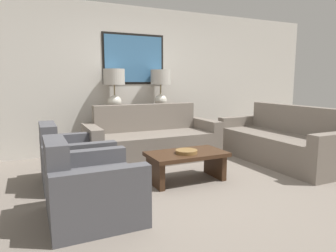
{
  "coord_description": "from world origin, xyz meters",
  "views": [
    {
      "loc": [
        -1.81,
        -3.09,
        1.3
      ],
      "look_at": [
        -0.0,
        0.81,
        0.65
      ],
      "focal_mm": 32.0,
      "sensor_mm": 36.0,
      "label": 1
    }
  ],
  "objects_px": {
    "couch_by_back_wall": "(152,141)",
    "couch_by_side": "(280,143)",
    "console_table": "(139,130)",
    "armchair_near_back_wall": "(74,161)",
    "decorative_bowl": "(186,152)",
    "table_lamp_right": "(161,84)",
    "armchair_near_camera": "(90,190)",
    "coffee_table": "(186,160)",
    "table_lamp_left": "(114,84)"
  },
  "relations": [
    {
      "from": "table_lamp_right",
      "to": "armchair_near_back_wall",
      "type": "distance_m",
      "value": 2.4
    },
    {
      "from": "couch_by_back_wall",
      "to": "couch_by_side",
      "type": "height_order",
      "value": "same"
    },
    {
      "from": "coffee_table",
      "to": "table_lamp_left",
      "type": "bearing_deg",
      "value": 103.39
    },
    {
      "from": "table_lamp_left",
      "to": "armchair_near_camera",
      "type": "xyz_separation_m",
      "value": [
        -0.9,
        -2.4,
        -0.97
      ]
    },
    {
      "from": "couch_by_back_wall",
      "to": "decorative_bowl",
      "type": "bearing_deg",
      "value": -91.37
    },
    {
      "from": "table_lamp_left",
      "to": "table_lamp_right",
      "type": "relative_size",
      "value": 1.0
    },
    {
      "from": "console_table",
      "to": "table_lamp_left",
      "type": "relative_size",
      "value": 2.04
    },
    {
      "from": "table_lamp_left",
      "to": "armchair_near_camera",
      "type": "relative_size",
      "value": 0.81
    },
    {
      "from": "decorative_bowl",
      "to": "armchair_near_camera",
      "type": "bearing_deg",
      "value": -158.84
    },
    {
      "from": "console_table",
      "to": "decorative_bowl",
      "type": "xyz_separation_m",
      "value": [
        -0.03,
        -1.9,
        0.01
      ]
    },
    {
      "from": "coffee_table",
      "to": "armchair_near_camera",
      "type": "height_order",
      "value": "armchair_near_camera"
    },
    {
      "from": "decorative_bowl",
      "to": "armchair_near_camera",
      "type": "distance_m",
      "value": 1.41
    },
    {
      "from": "couch_by_back_wall",
      "to": "coffee_table",
      "type": "height_order",
      "value": "couch_by_back_wall"
    },
    {
      "from": "console_table",
      "to": "coffee_table",
      "type": "height_order",
      "value": "console_table"
    },
    {
      "from": "table_lamp_right",
      "to": "couch_by_back_wall",
      "type": "distance_m",
      "value": 1.23
    },
    {
      "from": "table_lamp_right",
      "to": "coffee_table",
      "type": "bearing_deg",
      "value": -103.45
    },
    {
      "from": "coffee_table",
      "to": "armchair_near_camera",
      "type": "relative_size",
      "value": 1.14
    },
    {
      "from": "couch_by_side",
      "to": "armchair_near_back_wall",
      "type": "height_order",
      "value": "couch_by_side"
    },
    {
      "from": "couch_by_back_wall",
      "to": "coffee_table",
      "type": "xyz_separation_m",
      "value": [
        -0.0,
        -1.19,
        -0.03
      ]
    },
    {
      "from": "table_lamp_right",
      "to": "decorative_bowl",
      "type": "height_order",
      "value": "table_lamp_right"
    },
    {
      "from": "coffee_table",
      "to": "decorative_bowl",
      "type": "bearing_deg",
      "value": -120.49
    },
    {
      "from": "console_table",
      "to": "couch_by_back_wall",
      "type": "distance_m",
      "value": 0.66
    },
    {
      "from": "decorative_bowl",
      "to": "couch_by_back_wall",
      "type": "bearing_deg",
      "value": 88.63
    },
    {
      "from": "couch_by_side",
      "to": "couch_by_back_wall",
      "type": "bearing_deg",
      "value": 152.13
    },
    {
      "from": "table_lamp_left",
      "to": "couch_by_back_wall",
      "type": "height_order",
      "value": "table_lamp_left"
    },
    {
      "from": "couch_by_back_wall",
      "to": "couch_by_side",
      "type": "distance_m",
      "value": 2.08
    },
    {
      "from": "decorative_bowl",
      "to": "armchair_near_camera",
      "type": "relative_size",
      "value": 0.31
    },
    {
      "from": "couch_by_side",
      "to": "console_table",
      "type": "bearing_deg",
      "value": 138.47
    },
    {
      "from": "armchair_near_camera",
      "to": "coffee_table",
      "type": "bearing_deg",
      "value": 22.55
    },
    {
      "from": "couch_by_side",
      "to": "armchair_near_back_wall",
      "type": "distance_m",
      "value": 3.2
    },
    {
      "from": "table_lamp_right",
      "to": "coffee_table",
      "type": "relative_size",
      "value": 0.71
    },
    {
      "from": "console_table",
      "to": "decorative_bowl",
      "type": "relative_size",
      "value": 5.25
    },
    {
      "from": "table_lamp_right",
      "to": "coffee_table",
      "type": "height_order",
      "value": "table_lamp_right"
    },
    {
      "from": "table_lamp_left",
      "to": "decorative_bowl",
      "type": "xyz_separation_m",
      "value": [
        0.41,
        -1.9,
        -0.84
      ]
    },
    {
      "from": "couch_by_back_wall",
      "to": "decorative_bowl",
      "type": "height_order",
      "value": "couch_by_back_wall"
    },
    {
      "from": "armchair_near_back_wall",
      "to": "console_table",
      "type": "bearing_deg",
      "value": 44.08
    },
    {
      "from": "couch_by_side",
      "to": "decorative_bowl",
      "type": "height_order",
      "value": "couch_by_side"
    },
    {
      "from": "console_table",
      "to": "armchair_near_camera",
      "type": "bearing_deg",
      "value": -119.08
    },
    {
      "from": "armchair_near_back_wall",
      "to": "table_lamp_right",
      "type": "bearing_deg",
      "value": 36.06
    },
    {
      "from": "console_table",
      "to": "armchair_near_back_wall",
      "type": "height_order",
      "value": "console_table"
    },
    {
      "from": "couch_by_back_wall",
      "to": "armchair_near_camera",
      "type": "relative_size",
      "value": 2.42
    },
    {
      "from": "console_table",
      "to": "armchair_near_back_wall",
      "type": "relative_size",
      "value": 1.65
    },
    {
      "from": "decorative_bowl",
      "to": "armchair_near_back_wall",
      "type": "xyz_separation_m",
      "value": [
        -1.31,
        0.6,
        -0.13
      ]
    },
    {
      "from": "coffee_table",
      "to": "couch_by_back_wall",
      "type": "bearing_deg",
      "value": 89.95
    },
    {
      "from": "console_table",
      "to": "table_lamp_left",
      "type": "distance_m",
      "value": 0.96
    },
    {
      "from": "table_lamp_right",
      "to": "couch_by_back_wall",
      "type": "relative_size",
      "value": 0.33
    },
    {
      "from": "table_lamp_right",
      "to": "couch_by_side",
      "type": "bearing_deg",
      "value": -49.35
    },
    {
      "from": "armchair_near_back_wall",
      "to": "coffee_table",
      "type": "bearing_deg",
      "value": -22.55
    },
    {
      "from": "armchair_near_back_wall",
      "to": "decorative_bowl",
      "type": "bearing_deg",
      "value": -24.78
    },
    {
      "from": "couch_by_back_wall",
      "to": "coffee_table",
      "type": "relative_size",
      "value": 2.13
    }
  ]
}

